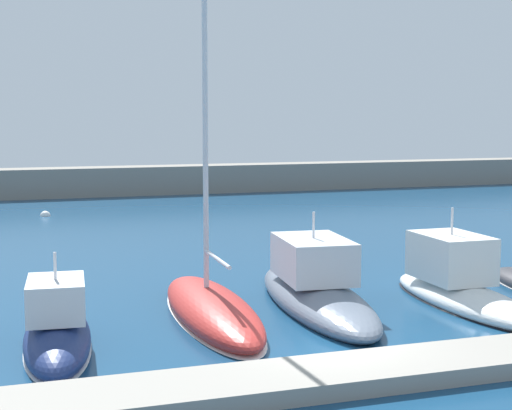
{
  "coord_description": "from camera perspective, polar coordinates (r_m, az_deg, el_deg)",
  "views": [
    {
      "loc": [
        -7.97,
        -18.2,
        6.29
      ],
      "look_at": [
        -0.24,
        5.32,
        3.37
      ],
      "focal_mm": 54.38,
      "sensor_mm": 36.0,
      "label": 1
    }
  ],
  "objects": [
    {
      "name": "motorboat_navy_third",
      "position": [
        21.81,
        -14.42,
        -8.97
      ],
      "size": [
        2.32,
        6.53,
        3.01
      ],
      "rotation": [
        0.0,
        0.0,
        1.49
      ],
      "color": "navy",
      "rests_on": "ground_plane"
    },
    {
      "name": "mooring_buoy_white",
      "position": [
        49.69,
        -15.24,
        -0.79
      ],
      "size": [
        0.64,
        0.64,
        0.64
      ],
      "primitive_type": "sphere",
      "color": "white",
      "rests_on": "ground_plane"
    },
    {
      "name": "motorboat_white_sixth",
      "position": [
        26.86,
        14.74,
        -5.72
      ],
      "size": [
        2.26,
        7.8,
        3.45
      ],
      "rotation": [
        0.0,
        0.0,
        1.57
      ],
      "color": "white",
      "rests_on": "ground_plane"
    },
    {
      "name": "breakwater_seawall",
      "position": [
        61.07,
        -10.64,
        1.73
      ],
      "size": [
        108.0,
        2.66,
        2.21
      ],
      "primitive_type": "cube",
      "color": "gray",
      "rests_on": "ground_plane"
    },
    {
      "name": "ground_plane",
      "position": [
        20.84,
        5.29,
        -10.88
      ],
      "size": [
        120.0,
        120.0,
        0.0
      ],
      "primitive_type": "plane",
      "color": "navy"
    },
    {
      "name": "motorboat_slate_fifth",
      "position": [
        25.73,
        4.37,
        -6.11
      ],
      "size": [
        3.47,
        9.86,
        3.45
      ],
      "rotation": [
        0.0,
        0.0,
        1.48
      ],
      "color": "slate",
      "rests_on": "ground_plane"
    },
    {
      "name": "sailboat_red_fourth",
      "position": [
        24.22,
        -3.29,
        -7.52
      ],
      "size": [
        2.46,
        8.92,
        13.73
      ],
      "rotation": [
        0.0,
        0.0,
        1.55
      ],
      "color": "#B72D28",
      "rests_on": "ground_plane"
    },
    {
      "name": "dock_pier",
      "position": [
        18.91,
        7.97,
        -12.1
      ],
      "size": [
        35.86,
        2.15,
        0.42
      ],
      "primitive_type": "cube",
      "color": "gray",
      "rests_on": "ground_plane"
    }
  ]
}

